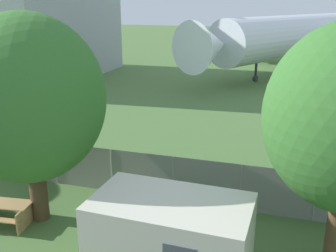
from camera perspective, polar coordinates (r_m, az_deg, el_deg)
perimeter_fence at (r=15.90m, az=-8.14°, el=-6.43°), size 56.07×0.07×1.82m
airplane at (r=46.99m, az=19.59°, el=12.40°), size 28.75×36.10×12.36m
portable_cabin at (r=11.01m, az=0.38°, el=-16.29°), size 4.27×2.53×2.40m
picnic_bench_open_grass at (r=14.92m, az=-22.48°, el=-11.24°), size 1.96×1.61×0.76m
tree_far_right at (r=13.45m, az=-19.62°, el=3.68°), size 5.00×5.00×7.11m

